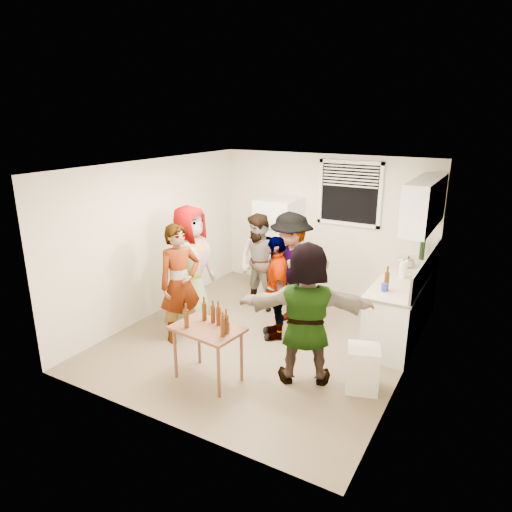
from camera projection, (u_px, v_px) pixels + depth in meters
The scene contains 23 objects.
room at pixel (264, 337), 6.74m from camera, with size 4.00×4.50×2.50m, color silver, non-canonical shape.
window at pixel (350, 194), 7.81m from camera, with size 1.12×0.10×1.06m, color white, non-canonical shape.
refrigerator at pixel (278, 245), 8.40m from camera, with size 0.70×0.70×1.70m, color white.
counter_lower at pixel (402, 306), 6.77m from camera, with size 0.60×2.20×0.86m, color white.
countertop at pixel (405, 277), 6.63m from camera, with size 0.64×2.22×0.04m, color beige.
backsplash at pixel (427, 267), 6.44m from camera, with size 0.03×2.20×0.36m, color #AFABA2.
upper_cabinets at pixel (425, 203), 6.42m from camera, with size 0.34×1.60×0.70m, color white.
kettle at pixel (408, 268), 7.00m from camera, with size 0.23×0.19×0.19m, color silver, non-canonical shape.
paper_towel at pixel (402, 278), 6.57m from camera, with size 0.11×0.11×0.24m, color white.
wine_bottle at pixel (421, 259), 7.40m from camera, with size 0.08×0.08×0.33m, color black.
beer_bottle_counter at pixel (386, 290), 6.09m from camera, with size 0.07×0.07×0.25m, color #47230C.
blue_cup at pixel (384, 291), 6.06m from camera, with size 0.08×0.08×0.11m, color #2230B2.
picture_frame at pixel (425, 267), 6.76m from camera, with size 0.02×0.19×0.16m, color gold.
trash_bin at pixel (362, 370), 5.40m from camera, with size 0.37×0.37×0.55m, color white.
serving_table at pixel (209, 379), 5.68m from camera, with size 0.83×0.56×0.70m, color brown, non-canonical shape.
beer_bottle_table at pixel (213, 323), 5.60m from camera, with size 0.06×0.06×0.22m, color #47230C.
red_cup at pixel (226, 331), 5.39m from camera, with size 0.09×0.09×0.12m, color #A6231A.
guest_grey at pixel (193, 322), 7.23m from camera, with size 0.92×1.88×0.60m, color #9B9B9B.
guest_stripe at pixel (183, 338), 6.71m from camera, with size 0.63×1.72×0.41m, color #141933.
guest_back_left at pixel (260, 308), 7.74m from camera, with size 0.79×1.63×0.62m, color brown.
guest_back_right at pixel (289, 321), 7.26m from camera, with size 1.14×1.76×0.65m, color #46464B.
guest_black at pixel (275, 336), 6.78m from camera, with size 0.90×1.53×0.37m, color black.
guest_orange at pixel (304, 378), 5.68m from camera, with size 1.64×1.77×0.52m, color #D47D40.
Camera 1 is at (2.89, -5.35, 3.15)m, focal length 32.00 mm.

